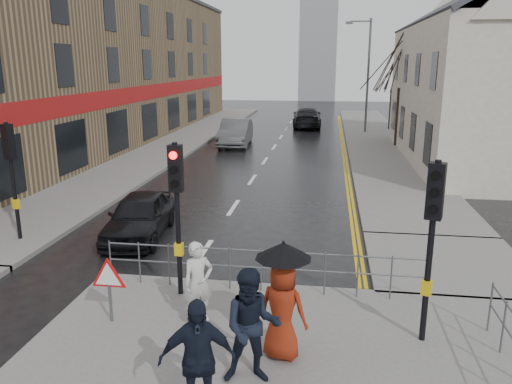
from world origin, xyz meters
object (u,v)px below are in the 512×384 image
(pedestrian_a, at_px, (198,283))
(pedestrian_d, at_px, (197,361))
(pedestrian_with_umbrella, at_px, (283,297))
(car_parked, at_px, (139,216))
(car_mid, at_px, (236,133))
(pedestrian_b, at_px, (252,327))

(pedestrian_a, bearing_deg, pedestrian_d, -110.33)
(pedestrian_with_umbrella, height_order, car_parked, pedestrian_with_umbrella)
(pedestrian_a, xyz_separation_m, car_mid, (-3.41, 22.19, -0.14))
(pedestrian_a, relative_size, car_parked, 0.42)
(pedestrian_with_umbrella, height_order, pedestrian_d, pedestrian_with_umbrella)
(pedestrian_with_umbrella, xyz_separation_m, pedestrian_d, (-1.04, -1.74, -0.20))
(car_parked, height_order, car_mid, car_mid)
(pedestrian_d, relative_size, car_mid, 0.37)
(pedestrian_a, distance_m, car_mid, 22.45)
(pedestrian_d, distance_m, car_parked, 8.57)
(car_mid, bearing_deg, pedestrian_a, -84.32)
(pedestrian_b, bearing_deg, pedestrian_with_umbrella, 52.51)
(pedestrian_b, xyz_separation_m, car_mid, (-4.75, 23.93, -0.27))
(pedestrian_with_umbrella, distance_m, car_parked, 7.69)
(pedestrian_a, height_order, pedestrian_with_umbrella, pedestrian_with_umbrella)
(pedestrian_a, distance_m, pedestrian_with_umbrella, 2.03)
(pedestrian_b, relative_size, car_mid, 0.38)
(pedestrian_with_umbrella, xyz_separation_m, car_mid, (-5.16, 23.17, -0.45))
(pedestrian_d, height_order, car_parked, pedestrian_d)
(car_mid, bearing_deg, pedestrian_with_umbrella, -80.52)
(car_mid, bearing_deg, pedestrian_b, -81.85)
(pedestrian_b, bearing_deg, pedestrian_d, -131.42)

